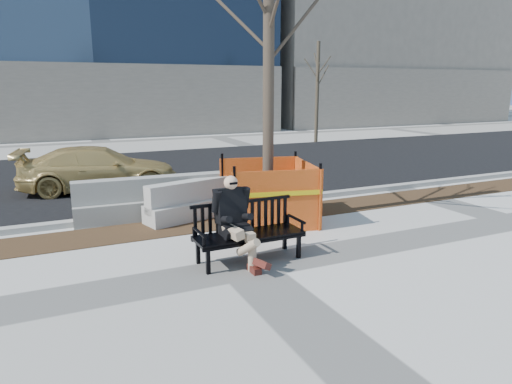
{
  "coord_description": "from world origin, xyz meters",
  "views": [
    {
      "loc": [
        -2.75,
        -6.37,
        2.83
      ],
      "look_at": [
        0.57,
        0.86,
        1.0
      ],
      "focal_mm": 32.52,
      "sensor_mm": 36.0,
      "label": 1
    }
  ],
  "objects_px": {
    "bench": "(249,260)",
    "jersey_barrier_right": "(209,215)",
    "sedan": "(101,190)",
    "jersey_barrier_left": "(152,218)",
    "seated_man": "(234,262)",
    "tree_fence": "(268,221)"
  },
  "relations": [
    {
      "from": "sedan",
      "to": "jersey_barrier_right",
      "type": "relative_size",
      "value": 1.4
    },
    {
      "from": "tree_fence",
      "to": "jersey_barrier_left",
      "type": "distance_m",
      "value": 2.55
    },
    {
      "from": "bench",
      "to": "sedan",
      "type": "relative_size",
      "value": 0.44
    },
    {
      "from": "seated_man",
      "to": "jersey_barrier_left",
      "type": "height_order",
      "value": "seated_man"
    },
    {
      "from": "sedan",
      "to": "jersey_barrier_left",
      "type": "bearing_deg",
      "value": -159.21
    },
    {
      "from": "jersey_barrier_left",
      "to": "jersey_barrier_right",
      "type": "height_order",
      "value": "jersey_barrier_left"
    },
    {
      "from": "sedan",
      "to": "jersey_barrier_left",
      "type": "height_order",
      "value": "sedan"
    },
    {
      "from": "seated_man",
      "to": "tree_fence",
      "type": "bearing_deg",
      "value": 50.09
    },
    {
      "from": "sedan",
      "to": "jersey_barrier_left",
      "type": "relative_size",
      "value": 1.3
    },
    {
      "from": "bench",
      "to": "jersey_barrier_right",
      "type": "relative_size",
      "value": 0.62
    },
    {
      "from": "seated_man",
      "to": "jersey_barrier_left",
      "type": "relative_size",
      "value": 0.45
    },
    {
      "from": "seated_man",
      "to": "sedan",
      "type": "distance_m",
      "value": 6.64
    },
    {
      "from": "bench",
      "to": "jersey_barrier_left",
      "type": "distance_m",
      "value": 3.36
    },
    {
      "from": "jersey_barrier_right",
      "to": "sedan",
      "type": "bearing_deg",
      "value": 102.7
    },
    {
      "from": "sedan",
      "to": "jersey_barrier_right",
      "type": "distance_m",
      "value": 4.09
    },
    {
      "from": "bench",
      "to": "sedan",
      "type": "bearing_deg",
      "value": 102.95
    },
    {
      "from": "tree_fence",
      "to": "seated_man",
      "type": "bearing_deg",
      "value": -129.08
    },
    {
      "from": "bench",
      "to": "jersey_barrier_left",
      "type": "bearing_deg",
      "value": 104.94
    },
    {
      "from": "bench",
      "to": "jersey_barrier_right",
      "type": "bearing_deg",
      "value": 83.12
    },
    {
      "from": "seated_man",
      "to": "jersey_barrier_left",
      "type": "distance_m",
      "value": 3.25
    },
    {
      "from": "bench",
      "to": "jersey_barrier_right",
      "type": "distance_m",
      "value": 2.95
    },
    {
      "from": "tree_fence",
      "to": "sedan",
      "type": "xyz_separation_m",
      "value": [
        -2.9,
        4.59,
        0.0
      ]
    }
  ]
}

